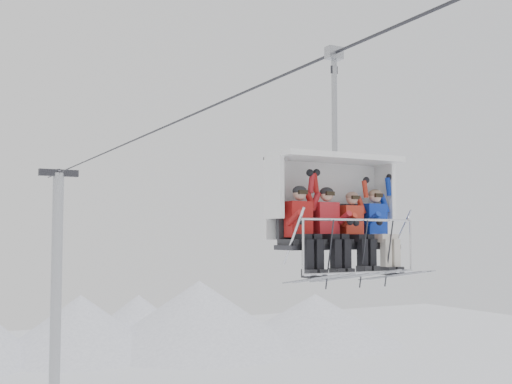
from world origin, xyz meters
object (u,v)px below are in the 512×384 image
lift_tower_right (56,319)px  skier_far_left (302,226)px  skier_center_left (330,227)px  skier_center_right (355,229)px  skier_far_right (378,227)px  chairlift_carrier (331,200)px

lift_tower_right → skier_far_left: (-0.79, -25.14, 4.43)m
skier_center_left → skier_center_right: size_ratio=1.00×
skier_far_right → chairlift_carrier: bearing=159.1°
chairlift_carrier → skier_center_right: chairlift_carrier is taller
skier_center_right → skier_far_left: bearing=179.5°
lift_tower_right → skier_far_right: (0.80, -25.15, 4.43)m
lift_tower_right → skier_center_left: lift_tower_right is taller
skier_far_left → skier_far_right: 1.59m
lift_tower_right → chairlift_carrier: size_ratio=3.38×
chairlift_carrier → skier_center_left: (-0.25, -0.30, -0.47)m
skier_far_left → skier_center_left: bearing=-0.1°
chairlift_carrier → skier_center_left: size_ratio=2.36×
skier_center_left → lift_tower_right: bearing=89.4°
lift_tower_right → skier_center_right: lift_tower_right is taller
skier_center_right → skier_far_right: (0.51, 0.01, 0.03)m
chairlift_carrier → skier_center_right: size_ratio=2.36×
lift_tower_right → skier_center_left: bearing=-90.6°
skier_center_left → skier_far_right: bearing=-0.0°
skier_far_left → skier_far_right: (1.59, -0.00, -0.00)m
chairlift_carrier → skier_far_right: (0.80, -0.30, -0.47)m
lift_tower_right → skier_far_left: 25.54m
skier_center_left → skier_far_right: size_ratio=1.00×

